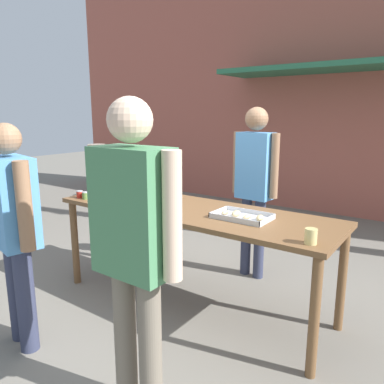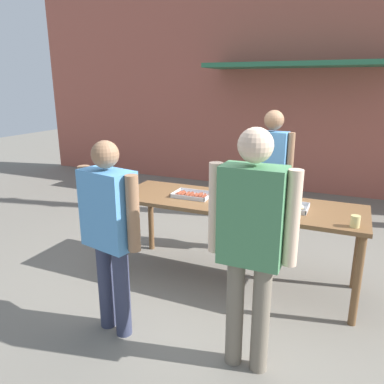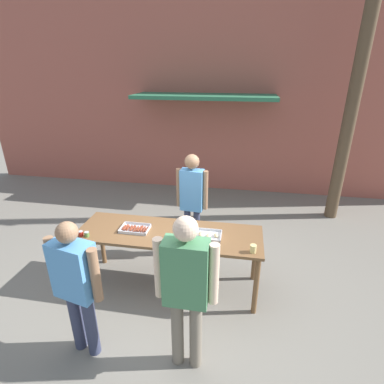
{
  "view_description": "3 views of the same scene",
  "coord_description": "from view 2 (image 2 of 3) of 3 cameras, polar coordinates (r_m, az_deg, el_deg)",
  "views": [
    {
      "loc": [
        1.85,
        -2.6,
        1.74
      ],
      "look_at": [
        0.0,
        0.0,
        1.05
      ],
      "focal_mm": 35.0,
      "sensor_mm": 36.0,
      "label": 1
    },
    {
      "loc": [
        1.06,
        -3.58,
        2.08
      ],
      "look_at": [
        -0.49,
        -0.02,
        0.95
      ],
      "focal_mm": 35.0,
      "sensor_mm": 36.0,
      "label": 2
    },
    {
      "loc": [
        0.94,
        -3.5,
        3.04
      ],
      "look_at": [
        0.17,
        0.87,
        1.16
      ],
      "focal_mm": 28.0,
      "sensor_mm": 36.0,
      "label": 3
    }
  ],
  "objects": [
    {
      "name": "person_customer_with_cup",
      "position": [
        2.63,
        9.04,
        -6.27
      ],
      "size": [
        0.63,
        0.24,
        1.82
      ],
      "rotation": [
        0.0,
        0.0,
        3.13
      ],
      "color": "#756B5B",
      "rests_on": "ground"
    },
    {
      "name": "food_tray_buns",
      "position": [
        3.78,
        13.94,
        -2.15
      ],
      "size": [
        0.45,
        0.29,
        0.06
      ],
      "color": "silver",
      "rests_on": "serving_table"
    },
    {
      "name": "serving_table",
      "position": [
        3.94,
        6.62,
        -2.75
      ],
      "size": [
        2.57,
        0.82,
        0.9
      ],
      "color": "brown",
      "rests_on": "ground"
    },
    {
      "name": "condiment_jar_ketchup",
      "position": [
        4.07,
        -9.1,
        -0.31
      ],
      "size": [
        0.06,
        0.06,
        0.07
      ],
      "color": "#567A38",
      "rests_on": "serving_table"
    },
    {
      "name": "beer_cup",
      "position": [
        3.48,
        23.62,
        -4.11
      ],
      "size": [
        0.08,
        0.08,
        0.1
      ],
      "color": "#DBC67A",
      "rests_on": "serving_table"
    },
    {
      "name": "food_tray_sausages",
      "position": [
        4.05,
        0.02,
        -0.47
      ],
      "size": [
        0.4,
        0.28,
        0.04
      ],
      "color": "silver",
      "rests_on": "serving_table"
    },
    {
      "name": "ground_plane",
      "position": [
        4.27,
        6.27,
        -13.07
      ],
      "size": [
        24.0,
        24.0,
        0.0
      ],
      "primitive_type": "plane",
      "color": "slate"
    },
    {
      "name": "condiment_jar_mustard",
      "position": [
        4.12,
        -10.12,
        -0.16
      ],
      "size": [
        0.06,
        0.06,
        0.07
      ],
      "color": "#B22319",
      "rests_on": "serving_table"
    },
    {
      "name": "person_server_behind_table",
      "position": [
        4.64,
        11.97,
        3.54
      ],
      "size": [
        0.52,
        0.23,
        1.79
      ],
      "rotation": [
        0.0,
        0.0,
        -0.08
      ],
      "color": "#333851",
      "rests_on": "ground"
    },
    {
      "name": "person_customer_holding_hotdog",
      "position": [
        3.11,
        -12.44,
        -4.83
      ],
      "size": [
        0.63,
        0.34,
        1.67
      ],
      "rotation": [
        0.0,
        0.0,
        2.92
      ],
      "color": "#333851",
      "rests_on": "ground"
    },
    {
      "name": "building_facade_back",
      "position": [
        7.63,
        16.23,
        16.88
      ],
      "size": [
        12.0,
        1.11,
        4.5
      ],
      "color": "#A85647",
      "rests_on": "ground"
    }
  ]
}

